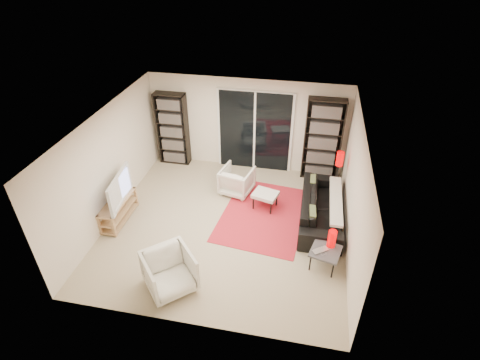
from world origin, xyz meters
name	(u,v)px	position (x,y,z in m)	size (l,w,h in m)	color
floor	(226,225)	(0.00, 0.00, 0.00)	(5.00, 5.00, 0.00)	#BAAA90
wall_back	(247,125)	(0.00, 2.50, 1.20)	(5.00, 0.02, 2.40)	silver
wall_front	(185,273)	(0.00, -2.50, 1.20)	(5.00, 0.02, 2.40)	silver
wall_left	(109,166)	(-2.50, 0.00, 1.20)	(0.02, 5.00, 2.40)	silver
wall_right	(354,193)	(2.50, 0.00, 1.20)	(0.02, 5.00, 2.40)	silver
ceiling	(223,123)	(0.00, 0.00, 2.40)	(5.00, 5.00, 0.02)	white
sliding_door	(255,132)	(0.20, 2.46, 1.05)	(1.92, 0.08, 2.16)	white
bookshelf_left	(173,129)	(-1.95, 2.33, 0.98)	(0.80, 0.30, 1.95)	black
bookshelf_right	(323,140)	(1.90, 2.33, 1.05)	(0.90, 0.30, 2.10)	black
tv_stand	(119,210)	(-2.32, -0.28, 0.26)	(0.37, 1.16, 0.50)	tan
tv	(115,189)	(-2.30, -0.28, 0.83)	(1.15, 0.15, 0.66)	black
rug	(264,214)	(0.76, 0.50, 0.01)	(1.79, 2.42, 0.01)	red
sofa	(322,207)	(1.99, 0.59, 0.33)	(2.25, 0.88, 0.66)	black
armchair_back	(237,180)	(-0.01, 1.24, 0.33)	(0.70, 0.72, 0.66)	silver
armchair_front	(170,272)	(-0.58, -1.83, 0.37)	(0.80, 0.82, 0.75)	silver
ottoman	(265,195)	(0.74, 0.77, 0.34)	(0.63, 0.56, 0.40)	silver
side_table	(325,252)	(2.08, -0.80, 0.36)	(0.64, 0.64, 0.40)	#424247
laptop	(322,252)	(2.01, -0.86, 0.41)	(0.31, 0.20, 0.02)	silver
table_lamp	(332,239)	(2.17, -0.65, 0.58)	(0.16, 0.16, 0.35)	#C70001
floor_lamp	(339,164)	(2.29, 1.48, 0.92)	(0.18, 0.18, 1.23)	black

